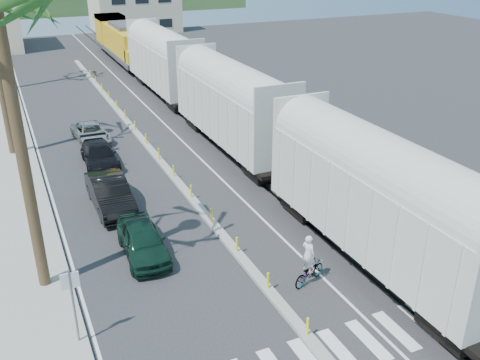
% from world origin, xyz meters
% --- Properties ---
extents(ground, '(140.00, 140.00, 0.00)m').
position_xyz_m(ground, '(0.00, 0.00, 0.00)').
color(ground, '#28282B').
rests_on(ground, ground).
extents(sidewalk, '(3.00, 90.00, 0.15)m').
position_xyz_m(sidewalk, '(-8.50, 25.00, 0.07)').
color(sidewalk, gray).
rests_on(sidewalk, ground).
extents(rails, '(1.56, 100.00, 0.06)m').
position_xyz_m(rails, '(5.00, 28.00, 0.03)').
color(rails, black).
rests_on(rails, ground).
extents(median, '(0.45, 60.00, 0.85)m').
position_xyz_m(median, '(0.00, 19.96, 0.09)').
color(median, gray).
rests_on(median, ground).
extents(crosswalk, '(14.00, 2.20, 0.01)m').
position_xyz_m(crosswalk, '(0.00, -2.00, 0.01)').
color(crosswalk, silver).
rests_on(crosswalk, ground).
extents(lane_markings, '(9.42, 90.00, 0.01)m').
position_xyz_m(lane_markings, '(-2.15, 25.00, 0.00)').
color(lane_markings, silver).
rests_on(lane_markings, ground).
extents(freight_train, '(3.00, 60.94, 5.85)m').
position_xyz_m(freight_train, '(5.00, 22.72, 2.91)').
color(freight_train, beige).
rests_on(freight_train, ground).
extents(street_sign, '(0.60, 0.08, 3.00)m').
position_xyz_m(street_sign, '(-7.30, 2.00, 1.97)').
color(street_sign, slate).
rests_on(street_sign, ground).
extents(buildings, '(38.00, 27.00, 10.00)m').
position_xyz_m(buildings, '(-6.41, 71.66, 4.36)').
color(buildings, '#B8AF92').
rests_on(buildings, ground).
extents(car_lead, '(2.08, 4.49, 1.49)m').
position_xyz_m(car_lead, '(-3.79, 6.63, 0.74)').
color(car_lead, black).
rests_on(car_lead, ground).
extents(car_second, '(1.88, 5.04, 1.65)m').
position_xyz_m(car_second, '(-4.11, 11.79, 0.82)').
color(car_second, black).
rests_on(car_second, ground).
extents(car_third, '(2.21, 4.85, 1.38)m').
position_xyz_m(car_third, '(-3.51, 17.75, 0.69)').
color(car_third, black).
rests_on(car_third, ground).
extents(car_rear, '(2.75, 4.69, 1.21)m').
position_xyz_m(car_rear, '(-3.20, 22.47, 0.60)').
color(car_rear, '#ABAEB0').
rests_on(car_rear, ground).
extents(cyclist, '(1.88, 2.23, 2.19)m').
position_xyz_m(cyclist, '(1.78, 1.87, 0.68)').
color(cyclist, '#9EA0A5').
rests_on(cyclist, ground).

